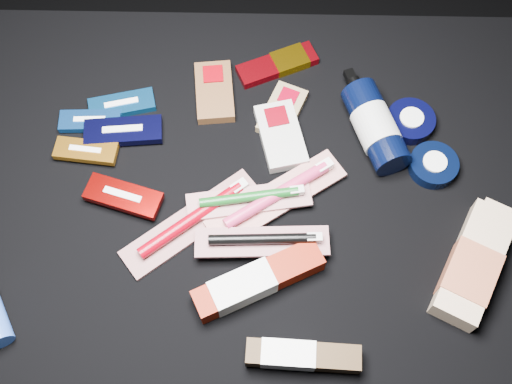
{
  "coord_description": "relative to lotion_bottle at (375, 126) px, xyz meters",
  "views": [
    {
      "loc": [
        0.02,
        -0.43,
        1.34
      ],
      "look_at": [
        0.01,
        0.01,
        0.42
      ],
      "focal_mm": 45.0,
      "sensor_mm": 36.0,
      "label": 1
    }
  ],
  "objects": [
    {
      "name": "lotion_bottle",
      "position": [
        0.0,
        0.0,
        0.0
      ],
      "size": [
        0.11,
        0.2,
        0.06
      ],
      "rotation": [
        0.0,
        0.0,
        0.34
      ],
      "color": "black",
      "rests_on": "cloth_table"
    },
    {
      "name": "luna_bar_2",
      "position": [
        -0.42,
        -0.01,
        -0.02
      ],
      "size": [
        0.13,
        0.06,
        0.02
      ],
      "rotation": [
        0.0,
        0.0,
        0.09
      ],
      "color": "black",
      "rests_on": "cloth_table"
    },
    {
      "name": "toothbrush_pack_3",
      "position": [
        -0.18,
        -0.2,
        -0.0
      ],
      "size": [
        0.21,
        0.06,
        0.02
      ],
      "rotation": [
        0.0,
        0.0,
        0.04
      ],
      "color": "#AFA6A2",
      "rests_on": "cloth_table"
    },
    {
      "name": "cloth_table",
      "position": [
        -0.21,
        -0.13,
        -0.23
      ],
      "size": [
        0.98,
        0.78,
        0.4
      ],
      "primitive_type": "cube",
      "color": "black",
      "rests_on": "ground"
    },
    {
      "name": "luna_bar_1",
      "position": [
        -0.48,
        0.02,
        -0.02
      ],
      "size": [
        0.1,
        0.04,
        0.01
      ],
      "rotation": [
        0.0,
        0.0,
        0.04
      ],
      "color": "#164EA0",
      "rests_on": "cloth_table"
    },
    {
      "name": "ground",
      "position": [
        -0.21,
        -0.13,
        -0.43
      ],
      "size": [
        3.0,
        3.0,
        0.0
      ],
      "primitive_type": "plane",
      "color": "black",
      "rests_on": "ground"
    },
    {
      "name": "luna_bar_3",
      "position": [
        -0.48,
        -0.05,
        -0.02
      ],
      "size": [
        0.11,
        0.05,
        0.01
      ],
      "rotation": [
        0.0,
        0.0,
        -0.11
      ],
      "color": "#BD7619",
      "rests_on": "cloth_table"
    },
    {
      "name": "cream_tin_upper",
      "position": [
        0.06,
        0.02,
        -0.02
      ],
      "size": [
        0.08,
        0.08,
        0.03
      ],
      "rotation": [
        0.0,
        0.0,
        0.33
      ],
      "color": "black",
      "rests_on": "cloth_table"
    },
    {
      "name": "toothpaste_carton_red",
      "position": [
        -0.2,
        -0.27,
        -0.01
      ],
      "size": [
        0.2,
        0.13,
        0.04
      ],
      "rotation": [
        0.0,
        0.0,
        0.45
      ],
      "color": "maroon",
      "rests_on": "cloth_table"
    },
    {
      "name": "luna_bar_0",
      "position": [
        -0.43,
        0.05,
        -0.02
      ],
      "size": [
        0.12,
        0.07,
        0.01
      ],
      "rotation": [
        0.0,
        0.0,
        0.24
      ],
      "color": "#10528F",
      "rests_on": "cloth_table"
    },
    {
      "name": "clif_bar_0",
      "position": [
        -0.27,
        0.08,
        -0.02
      ],
      "size": [
        0.08,
        0.12,
        0.02
      ],
      "rotation": [
        0.0,
        0.0,
        0.11
      ],
      "color": "brown",
      "rests_on": "cloth_table"
    },
    {
      "name": "toothbrush_pack_2",
      "position": [
        -0.2,
        -0.13,
        -0.01
      ],
      "size": [
        0.2,
        0.08,
        0.02
      ],
      "rotation": [
        0.0,
        0.0,
        0.16
      ],
      "color": "beige",
      "rests_on": "cloth_table"
    },
    {
      "name": "toothpaste_carton_green",
      "position": [
        -0.13,
        -0.38,
        -0.01
      ],
      "size": [
        0.16,
        0.04,
        0.03
      ],
      "rotation": [
        0.0,
        0.0,
        -0.05
      ],
      "color": "#3B2712",
      "rests_on": "cloth_table"
    },
    {
      "name": "clif_bar_1",
      "position": [
        -0.16,
        -0.0,
        -0.02
      ],
      "size": [
        0.09,
        0.14,
        0.02
      ],
      "rotation": [
        0.0,
        0.0,
        0.24
      ],
      "color": "beige",
      "rests_on": "cloth_table"
    },
    {
      "name": "clif_bar_2",
      "position": [
        -0.15,
        0.05,
        -0.02
      ],
      "size": [
        0.09,
        0.12,
        0.02
      ],
      "rotation": [
        0.0,
        0.0,
        -0.4
      ],
      "color": "#8D764F",
      "rests_on": "cloth_table"
    },
    {
      "name": "luna_bar_4",
      "position": [
        -0.41,
        -0.13,
        -0.01
      ],
      "size": [
        0.13,
        0.08,
        0.02
      ],
      "rotation": [
        0.0,
        0.0,
        -0.29
      ],
      "color": "#740604",
      "rests_on": "cloth_table"
    },
    {
      "name": "bodywash_bottle",
      "position": [
        0.14,
        -0.24,
        -0.01
      ],
      "size": [
        0.15,
        0.21,
        0.04
      ],
      "rotation": [
        0.0,
        0.0,
        -0.47
      ],
      "color": "beige",
      "rests_on": "cloth_table"
    },
    {
      "name": "toothbrush_pack_0",
      "position": [
        -0.29,
        -0.17,
        -0.02
      ],
      "size": [
        0.23,
        0.19,
        0.03
      ],
      "rotation": [
        0.0,
        0.0,
        0.67
      ],
      "color": "#ABA69F",
      "rests_on": "cloth_table"
    },
    {
      "name": "toothbrush_pack_1",
      "position": [
        -0.16,
        -0.12,
        -0.01
      ],
      "size": [
        0.23,
        0.18,
        0.03
      ],
      "rotation": [
        0.0,
        0.0,
        0.59
      ],
      "color": "silver",
      "rests_on": "cloth_table"
    },
    {
      "name": "power_bar",
      "position": [
        -0.16,
        0.14,
        -0.02
      ],
      "size": [
        0.15,
        0.1,
        0.02
      ],
      "rotation": [
        0.0,
        0.0,
        0.42
      ],
      "color": "maroon",
      "rests_on": "cloth_table"
    },
    {
      "name": "cream_tin_lower",
      "position": [
        0.1,
        -0.06,
        -0.02
      ],
      "size": [
        0.08,
        0.08,
        0.02
      ],
      "rotation": [
        0.0,
        0.0,
        -0.21
      ],
      "color": "black",
      "rests_on": "cloth_table"
    }
  ]
}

